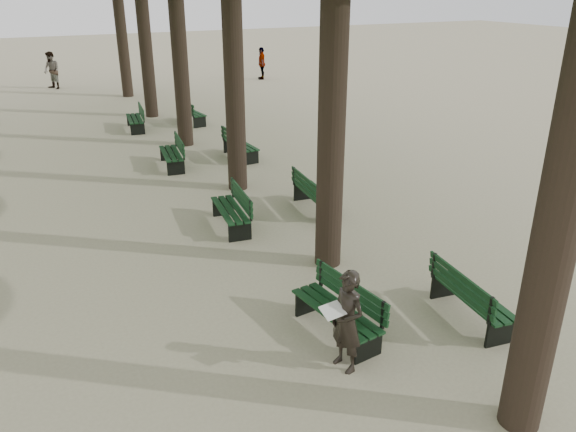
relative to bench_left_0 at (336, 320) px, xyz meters
name	(u,v)px	position (x,y,z in m)	size (l,w,h in m)	color
ground	(340,366)	(-0.37, -0.75, -0.27)	(120.00, 120.00, 0.00)	tan
bench_left_0	(336,320)	(0.00, 0.00, 0.00)	(0.79, 1.86, 0.92)	black
bench_left_1	(231,217)	(0.00, 4.79, 0.00)	(0.77, 1.85, 0.92)	black
bench_left_2	(172,159)	(0.00, 9.90, 0.00)	(0.79, 1.86, 0.92)	black
bench_left_3	(135,123)	(0.00, 15.14, 0.00)	(0.77, 1.85, 0.92)	black
bench_right_0	(471,305)	(2.27, -0.61, 0.00)	(0.79, 1.86, 0.92)	black
bench_right_1	(315,200)	(2.27, 4.88, 0.00)	(0.76, 1.85, 0.92)	black
bench_right_2	(241,150)	(2.27, 9.90, 0.00)	(0.65, 1.82, 0.92)	black
bench_right_3	(192,117)	(2.27, 15.21, 0.00)	(0.76, 1.85, 0.92)	black
man_with_map	(347,321)	(-0.31, -0.79, 0.52)	(0.66, 0.69, 1.59)	black
pedestrian_a	(52,70)	(-1.97, 26.11, 0.69)	(0.93, 0.38, 1.92)	#262628
pedestrian_c	(262,63)	(9.26, 24.17, 0.63)	(1.06, 0.36, 1.81)	#262628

